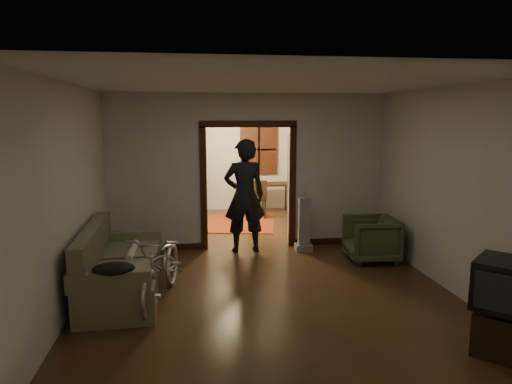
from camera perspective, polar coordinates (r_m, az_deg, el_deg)
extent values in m
cube|color=#301C0F|center=(7.84, -0.30, -8.32)|extent=(5.00, 8.50, 0.01)
cube|color=white|center=(7.48, -0.32, 12.56)|extent=(5.00, 8.50, 0.01)
cube|color=beige|center=(11.74, -3.07, 4.56)|extent=(5.00, 0.02, 2.80)
cube|color=beige|center=(7.62, -19.29, 1.43)|extent=(0.02, 8.50, 2.80)
cube|color=beige|center=(8.24, 17.19, 2.10)|extent=(0.02, 8.50, 2.80)
cube|color=beige|center=(8.27, -1.00, 2.54)|extent=(5.00, 0.14, 2.80)
cube|color=black|center=(8.31, -1.00, 0.49)|extent=(1.74, 0.20, 2.32)
cube|color=black|center=(11.77, 0.36, 5.31)|extent=(0.98, 0.06, 1.28)
sphere|color=#FFE0A5|center=(9.95, -2.25, 9.17)|extent=(0.24, 0.24, 0.24)
cube|color=silver|center=(8.41, 6.19, 1.57)|extent=(0.08, 0.01, 0.12)
cube|color=brown|center=(6.43, -16.41, -8.30)|extent=(1.00, 2.10, 0.95)
cylinder|color=beige|center=(6.68, -15.20, -7.08)|extent=(0.10, 0.81, 0.10)
ellipsoid|color=black|center=(5.50, -17.37, -9.12)|extent=(0.47, 0.35, 0.14)
imported|color=silver|center=(6.13, -11.64, -9.01)|extent=(0.93, 1.87, 0.94)
imported|color=#3D4627|center=(7.89, 14.17, -5.71)|extent=(0.87, 0.85, 0.74)
cube|color=black|center=(5.43, 28.19, -15.25)|extent=(0.66, 0.66, 0.44)
cube|color=black|center=(5.25, 28.63, -10.07)|extent=(0.77, 0.77, 0.49)
cube|color=gray|center=(8.22, 6.00, -4.02)|extent=(0.30, 0.25, 0.97)
imported|color=black|center=(8.03, -1.45, -0.52)|extent=(0.77, 0.54, 2.01)
cube|color=maroon|center=(10.42, -2.05, -3.82)|extent=(1.89, 2.28, 0.02)
cube|color=#242C1A|center=(11.47, -9.13, 1.48)|extent=(0.87, 0.54, 1.66)
sphere|color=#1E5972|center=(11.38, -9.28, 7.02)|extent=(0.29, 0.29, 0.29)
cube|color=black|center=(11.48, 1.80, -0.76)|extent=(1.07, 0.73, 0.73)
cube|color=black|center=(10.80, 0.10, -0.86)|extent=(0.46, 0.46, 0.93)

